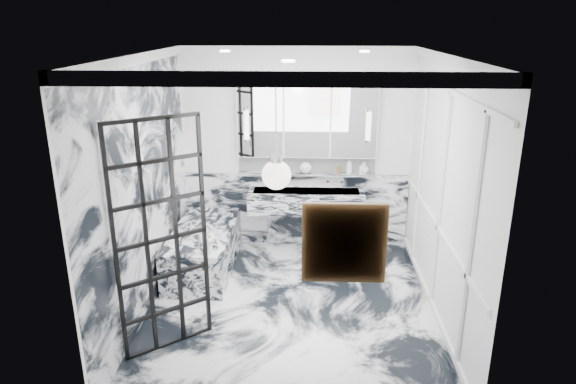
{
  "coord_description": "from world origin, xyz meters",
  "views": [
    {
      "loc": [
        0.21,
        -5.17,
        3.12
      ],
      "look_at": [
        -0.05,
        0.5,
        1.21
      ],
      "focal_mm": 32.0,
      "sensor_mm": 36.0,
      "label": 1
    }
  ],
  "objects_px": {
    "crittall_door": "(162,240)",
    "mirror_cabinet": "(307,121)",
    "trough_sink": "(306,201)",
    "bathtub": "(204,249)"
  },
  "relations": [
    {
      "from": "crittall_door",
      "to": "trough_sink",
      "type": "bearing_deg",
      "value": 22.69
    },
    {
      "from": "trough_sink",
      "to": "mirror_cabinet",
      "type": "xyz_separation_m",
      "value": [
        -0.0,
        0.17,
        1.09
      ]
    },
    {
      "from": "crittall_door",
      "to": "mirror_cabinet",
      "type": "relative_size",
      "value": 1.21
    },
    {
      "from": "crittall_door",
      "to": "mirror_cabinet",
      "type": "distance_m",
      "value": 2.92
    },
    {
      "from": "trough_sink",
      "to": "bathtub",
      "type": "height_order",
      "value": "trough_sink"
    },
    {
      "from": "trough_sink",
      "to": "mirror_cabinet",
      "type": "height_order",
      "value": "mirror_cabinet"
    },
    {
      "from": "crittall_door",
      "to": "bathtub",
      "type": "bearing_deg",
      "value": 51.99
    },
    {
      "from": "trough_sink",
      "to": "mirror_cabinet",
      "type": "distance_m",
      "value": 1.1
    },
    {
      "from": "crittall_door",
      "to": "mirror_cabinet",
      "type": "height_order",
      "value": "mirror_cabinet"
    },
    {
      "from": "crittall_door",
      "to": "mirror_cabinet",
      "type": "bearing_deg",
      "value": 24.39
    }
  ]
}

